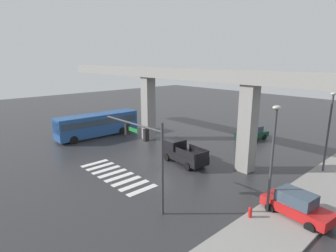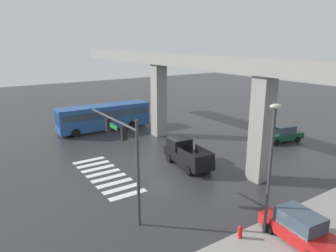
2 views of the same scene
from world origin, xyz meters
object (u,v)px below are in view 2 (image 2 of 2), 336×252
Objects in this scene: pickup_truck at (186,154)px; traffic_signal_mast at (124,144)px; sedan_red at (300,228)px; street_lamp_near_corner at (271,156)px; sedan_dark_green at (282,134)px; city_bus at (104,116)px; fire_hydrant at (240,233)px.

pickup_truck is 0.81× the size of traffic_signal_mast.
pickup_truck is at bearing 172.68° from sedan_red.
sedan_dark_green is at bearing 124.07° from street_lamp_near_corner.
street_lamp_near_corner reaches higher than sedan_red.
sedan_dark_green is at bearing 129.62° from sedan_red.
pickup_truck is at bearing 5.89° from city_bus.
pickup_truck is 1.15× the size of sedan_dark_green.
sedan_dark_green is 20.57m from traffic_signal_mast.
street_lamp_near_corner is at bearing -55.93° from sedan_dark_green.
pickup_truck reaches higher than sedan_dark_green.
traffic_signal_mast is at bearing -140.76° from street_lamp_near_corner.
city_bus is 24.35m from fire_hydrant.
fire_hydrant is (-0.40, -1.45, -4.13)m from street_lamp_near_corner.
street_lamp_near_corner is (6.32, 5.16, 0.17)m from traffic_signal_mast.
fire_hydrant is (-1.86, -2.39, -0.42)m from sedan_red.
city_bus reaches higher than sedan_red.
traffic_signal_mast is at bearing -18.61° from city_bus.
street_lamp_near_corner is at bearing -13.35° from pickup_truck.
traffic_signal_mast is 0.90× the size of street_lamp_near_corner.
sedan_red is at bearing -0.12° from city_bus.
street_lamp_near_corner is 8.52× the size of fire_hydrant.
city_bus is 24.78m from street_lamp_near_corner.
sedan_red is at bearing -7.32° from pickup_truck.
pickup_truck is 0.73× the size of street_lamp_near_corner.
street_lamp_near_corner reaches higher than sedan_dark_green.
pickup_truck is 11.23m from street_lamp_near_corner.
traffic_signal_mast is at bearing -62.05° from pickup_truck.
street_lamp_near_corner is (10.36, -2.46, 3.57)m from pickup_truck.
fire_hydrant is (24.19, -2.44, -1.29)m from city_bus.
fire_hydrant is at bearing -5.76° from city_bus.
sedan_dark_green is at bearing 43.32° from city_bus.
sedan_dark_green is at bearing 100.42° from traffic_signal_mast.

